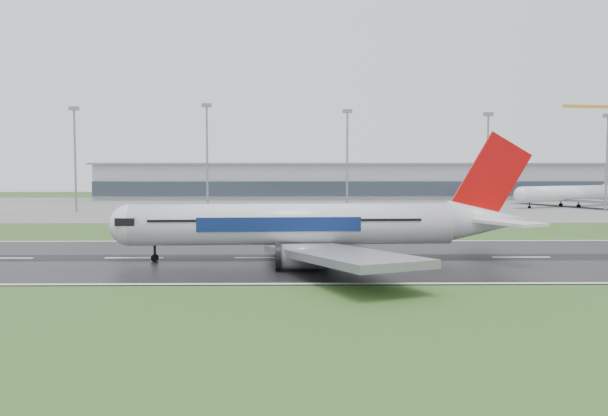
{
  "coord_description": "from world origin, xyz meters",
  "views": [
    {
      "loc": [
        -35.06,
        -96.44,
        14.13
      ],
      "look_at": [
        -33.62,
        12.0,
        7.0
      ],
      "focal_mm": 37.15,
      "sensor_mm": 36.0,
      "label": 1
    }
  ],
  "objects": [
    {
      "name": "floodmast_1",
      "position": [
        -62.64,
        100.0,
        16.27
      ],
      "size": [
        0.64,
        0.64,
        32.54
      ],
      "primitive_type": "cylinder",
      "color": "gray",
      "rests_on": "ground"
    },
    {
      "name": "parked_airliner",
      "position": [
        60.73,
        122.1,
        7.68
      ],
      "size": [
        67.3,
        65.54,
        15.21
      ],
      "primitive_type": null,
      "rotation": [
        0.0,
        0.0,
        0.43
      ],
      "color": "silver",
      "rests_on": "apron"
    },
    {
      "name": "floodmast_2",
      "position": [
        -18.95,
        100.0,
        15.39
      ],
      "size": [
        0.64,
        0.64,
        30.78
      ],
      "primitive_type": "cylinder",
      "color": "gray",
      "rests_on": "ground"
    },
    {
      "name": "main_airliner",
      "position": [
        -31.16,
        -2.71,
        9.33
      ],
      "size": [
        65.2,
        62.36,
        18.46
      ],
      "primitive_type": null,
      "rotation": [
        0.0,
        0.0,
        0.05
      ],
      "color": "silver",
      "rests_on": "runway"
    },
    {
      "name": "ground",
      "position": [
        0.0,
        0.0,
        0.0
      ],
      "size": [
        520.0,
        520.0,
        0.0
      ],
      "primitive_type": "plane",
      "color": "#2C531E",
      "rests_on": "ground"
    },
    {
      "name": "apron",
      "position": [
        0.0,
        125.0,
        0.04
      ],
      "size": [
        400.0,
        130.0,
        0.08
      ],
      "primitive_type": "cube",
      "color": "slate",
      "rests_on": "ground"
    },
    {
      "name": "runway",
      "position": [
        0.0,
        0.0,
        0.05
      ],
      "size": [
        400.0,
        45.0,
        0.1
      ],
      "primitive_type": "cube",
      "color": "black",
      "rests_on": "ground"
    },
    {
      "name": "floodmast_0",
      "position": [
        -103.58,
        100.0,
        15.77
      ],
      "size": [
        0.64,
        0.64,
        31.54
      ],
      "primitive_type": "cylinder",
      "color": "gray",
      "rests_on": "ground"
    },
    {
      "name": "terminal",
      "position": [
        0.0,
        185.0,
        7.5
      ],
      "size": [
        240.0,
        36.0,
        15.0
      ],
      "primitive_type": "cube",
      "color": "gray",
      "rests_on": "ground"
    },
    {
      "name": "floodmast_3",
      "position": [
        25.08,
        100.0,
        14.95
      ],
      "size": [
        0.64,
        0.64,
        29.89
      ],
      "primitive_type": "cylinder",
      "color": "gray",
      "rests_on": "ground"
    },
    {
      "name": "floodmast_4",
      "position": [
        62.71,
        100.0,
        14.76
      ],
      "size": [
        0.64,
        0.64,
        29.51
      ],
      "primitive_type": "cylinder",
      "color": "gray",
      "rests_on": "ground"
    }
  ]
}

